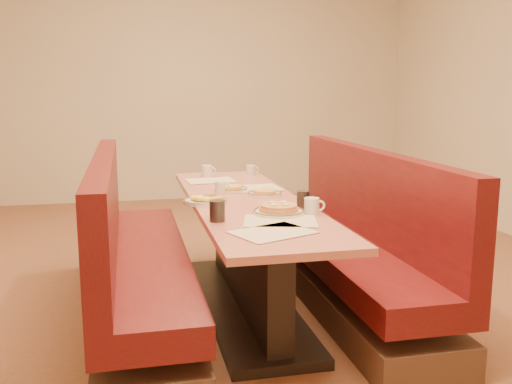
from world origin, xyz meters
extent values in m
plane|color=#9E6647|center=(0.00, 0.00, 0.00)|extent=(8.00, 8.00, 0.00)
cube|color=beige|center=(0.00, 4.00, 1.40)|extent=(6.00, 0.04, 2.80)
cube|color=black|center=(0.00, 0.00, 0.03)|extent=(0.55, 1.88, 0.06)
cube|color=black|center=(0.00, 0.00, 0.35)|extent=(0.15, 1.75, 0.71)
cube|color=#CB6C5E|center=(0.00, 0.00, 0.73)|extent=(0.70, 2.50, 0.04)
cube|color=#4C3326|center=(-0.68, 0.00, 0.10)|extent=(0.55, 2.50, 0.20)
cube|color=#611410|center=(-0.68, 0.00, 0.37)|extent=(0.55, 2.50, 0.16)
cube|color=#611410|center=(-0.89, 0.00, 0.75)|extent=(0.12, 2.50, 0.60)
cube|color=#4C3326|center=(0.68, 0.00, 0.10)|extent=(0.55, 2.50, 0.20)
cube|color=#611410|center=(0.68, 0.00, 0.37)|extent=(0.55, 2.50, 0.16)
cube|color=#611410|center=(0.89, 0.00, 0.75)|extent=(0.12, 2.50, 0.60)
cube|color=beige|center=(-0.05, -0.87, 0.75)|extent=(0.46, 0.41, 0.00)
cube|color=beige|center=(0.05, -0.64, 0.75)|extent=(0.45, 0.38, 0.00)
cube|color=beige|center=(-0.12, 0.80, 0.75)|extent=(0.39, 0.30, 0.00)
cube|color=beige|center=(0.12, 0.38, 0.75)|extent=(0.43, 0.33, 0.00)
cylinder|color=silver|center=(0.09, -0.47, 0.76)|extent=(0.30, 0.30, 0.02)
torus|color=brown|center=(0.09, -0.47, 0.77)|extent=(0.30, 0.30, 0.01)
cylinder|color=#D9854E|center=(0.09, -0.47, 0.78)|extent=(0.23, 0.23, 0.02)
cylinder|color=#D9854E|center=(0.09, -0.47, 0.80)|extent=(0.21, 0.21, 0.02)
cylinder|color=#F3E49E|center=(0.13, -0.44, 0.81)|extent=(0.04, 0.04, 0.01)
cylinder|color=#F3E49E|center=(0.06, -0.43, 0.81)|extent=(0.04, 0.04, 0.01)
cylinder|color=#F3E49E|center=(0.05, -0.50, 0.81)|extent=(0.04, 0.04, 0.01)
cylinder|color=#F3E49E|center=(0.12, -0.50, 0.81)|extent=(0.04, 0.04, 0.01)
cylinder|color=silver|center=(-0.27, -0.05, 0.76)|extent=(0.28, 0.28, 0.02)
torus|color=brown|center=(-0.27, -0.05, 0.77)|extent=(0.28, 0.28, 0.01)
ellipsoid|color=yellow|center=(-0.32, -0.08, 0.79)|extent=(0.07, 0.07, 0.04)
ellipsoid|color=yellow|center=(-0.28, -0.11, 0.78)|extent=(0.06, 0.06, 0.03)
ellipsoid|color=yellow|center=(-0.34, -0.05, 0.78)|extent=(0.06, 0.06, 0.03)
cylinder|color=brown|center=(-0.25, -0.02, 0.78)|extent=(0.10, 0.07, 0.02)
cylinder|color=brown|center=(-0.26, 0.01, 0.78)|extent=(0.10, 0.07, 0.02)
cube|color=gold|center=(-0.21, -0.07, 0.78)|extent=(0.10, 0.08, 0.02)
cylinder|color=silver|center=(0.15, 0.13, 0.76)|extent=(0.24, 0.24, 0.02)
torus|color=brown|center=(0.15, 0.13, 0.77)|extent=(0.23, 0.23, 0.01)
cylinder|color=gold|center=(0.15, 0.13, 0.78)|extent=(0.16, 0.16, 0.02)
ellipsoid|color=yellow|center=(0.12, 0.14, 0.79)|extent=(0.05, 0.05, 0.02)
cylinder|color=silver|center=(-0.04, 0.34, 0.76)|extent=(0.24, 0.24, 0.02)
torus|color=brown|center=(-0.04, 0.34, 0.77)|extent=(0.23, 0.23, 0.01)
cylinder|color=gold|center=(-0.04, 0.34, 0.78)|extent=(0.17, 0.17, 0.02)
ellipsoid|color=yellow|center=(-0.07, 0.36, 0.79)|extent=(0.05, 0.05, 0.02)
cylinder|color=silver|center=(0.28, -0.50, 0.80)|extent=(0.09, 0.09, 0.09)
torus|color=silver|center=(0.33, -0.50, 0.80)|extent=(0.07, 0.02, 0.07)
cylinder|color=black|center=(0.28, -0.50, 0.84)|extent=(0.07, 0.07, 0.01)
cylinder|color=silver|center=(-0.13, 0.27, 0.79)|extent=(0.07, 0.07, 0.08)
torus|color=silver|center=(-0.09, 0.28, 0.79)|extent=(0.06, 0.02, 0.06)
cylinder|color=black|center=(-0.13, 0.27, 0.82)|extent=(0.06, 0.06, 0.01)
cylinder|color=silver|center=(0.26, 1.05, 0.79)|extent=(0.07, 0.07, 0.08)
torus|color=silver|center=(0.30, 1.05, 0.79)|extent=(0.06, 0.02, 0.06)
cylinder|color=black|center=(0.26, 1.05, 0.82)|extent=(0.06, 0.06, 0.01)
cylinder|color=silver|center=(-0.12, 1.02, 0.80)|extent=(0.09, 0.09, 0.09)
torus|color=silver|center=(-0.07, 1.01, 0.80)|extent=(0.07, 0.03, 0.07)
cylinder|color=black|center=(-0.12, 1.02, 0.84)|extent=(0.07, 0.07, 0.01)
cylinder|color=black|center=(-0.28, -0.56, 0.81)|extent=(0.08, 0.08, 0.11)
cylinder|color=silver|center=(-0.28, -0.56, 0.81)|extent=(0.08, 0.08, 0.12)
cylinder|color=black|center=(0.28, -0.33, 0.80)|extent=(0.07, 0.07, 0.10)
cylinder|color=silver|center=(0.28, -0.33, 0.80)|extent=(0.08, 0.08, 0.10)
camera|label=1|loc=(-0.74, -3.55, 1.46)|focal=40.00mm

